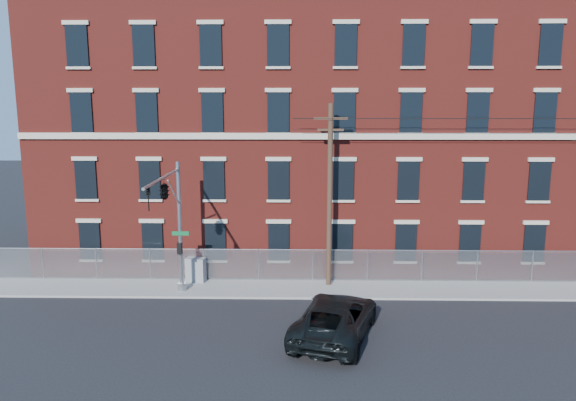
# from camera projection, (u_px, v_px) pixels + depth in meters

# --- Properties ---
(ground) EXTENTS (140.00, 140.00, 0.00)m
(ground) POSITION_uv_depth(u_px,v_px,m) (291.00, 327.00, 25.33)
(ground) COLOR black
(ground) RESTS_ON ground
(sidewalk) EXTENTS (65.00, 3.00, 0.12)m
(sidewalk) POSITION_uv_depth(u_px,v_px,m) (512.00, 290.00, 30.01)
(sidewalk) COLOR gray
(sidewalk) RESTS_ON ground
(mill_building) EXTENTS (55.30, 14.32, 16.30)m
(mill_building) POSITION_uv_depth(u_px,v_px,m) (471.00, 132.00, 37.33)
(mill_building) COLOR maroon
(mill_building) RESTS_ON ground
(chain_link_fence) EXTENTS (59.06, 0.06, 1.85)m
(chain_link_fence) POSITION_uv_depth(u_px,v_px,m) (505.00, 266.00, 31.11)
(chain_link_fence) COLOR #A5A8AD
(chain_link_fence) RESTS_ON ground
(traffic_signal_mast) EXTENTS (0.90, 6.75, 7.00)m
(traffic_signal_mast) POSITION_uv_depth(u_px,v_px,m) (168.00, 203.00, 26.62)
(traffic_signal_mast) COLOR #9EA0A5
(traffic_signal_mast) RESTS_ON ground
(utility_pole_near) EXTENTS (1.80, 0.28, 10.00)m
(utility_pole_near) POSITION_uv_depth(u_px,v_px,m) (330.00, 192.00, 29.84)
(utility_pole_near) COLOR #3F2B1F
(utility_pole_near) RESTS_ON ground
(pickup_truck) EXTENTS (4.62, 6.92, 1.76)m
(pickup_truck) POSITION_uv_depth(u_px,v_px,m) (335.00, 318.00, 24.09)
(pickup_truck) COLOR black
(pickup_truck) RESTS_ON ground
(utility_cabinet) EXTENTS (1.18, 0.75, 1.36)m
(utility_cabinet) POSITION_uv_depth(u_px,v_px,m) (196.00, 270.00, 31.20)
(utility_cabinet) COLOR slate
(utility_cabinet) RESTS_ON sidewalk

